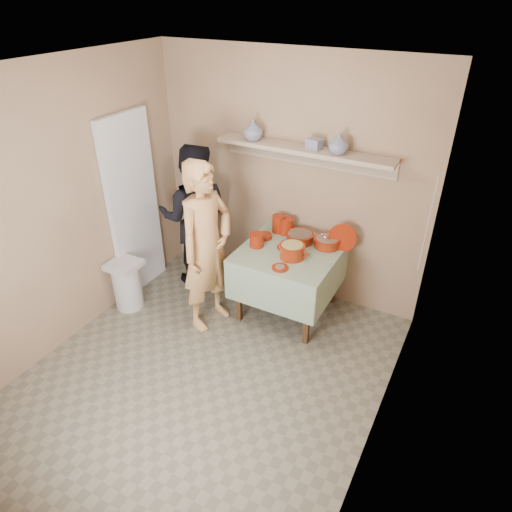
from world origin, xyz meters
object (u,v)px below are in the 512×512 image
Objects in this scene: person_cook at (207,247)px; cazuela_rice at (292,250)px; trash_bin at (127,284)px; person_helper at (195,217)px; serving_table at (289,260)px.

cazuela_rice is at bearing -50.12° from person_cook.
person_cook is 1.12m from trash_bin.
person_helper reaches higher than trash_bin.
cazuela_rice is 0.59× the size of trash_bin.
trash_bin is (-0.38, -0.80, -0.55)m from person_helper.
person_helper is 5.05× the size of cazuela_rice.
person_cook reaches higher than trash_bin.
person_cook is 0.79m from person_helper.
cazuela_rice reaches higher than trash_bin.
person_helper is at bearing 177.41° from serving_table.
person_cook is at bearing 107.35° from person_helper.
trash_bin is at bearing -158.95° from cazuela_rice.
serving_table is at bearing -40.97° from person_cook.
cazuela_rice is at bearing -55.41° from serving_table.
person_helper is at bearing 64.37° from trash_bin.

